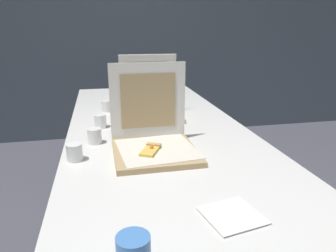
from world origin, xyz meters
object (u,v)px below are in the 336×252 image
pizza_box_front (154,140)px  pizza_box_middle (150,107)px  table (158,136)px  cup_white_near_left (75,152)px  napkin_pile (231,215)px  cup_white_far (106,106)px  cup_white_mid (100,121)px  cup_white_near_center (95,136)px

pizza_box_front → pizza_box_middle: size_ratio=1.02×
table → pizza_box_middle: bearing=90.0°
table → cup_white_near_left: size_ratio=33.36×
napkin_pile → cup_white_near_left: bearing=133.0°
pizza_box_middle → cup_white_near_left: size_ratio=5.08×
cup_white_far → cup_white_mid: bearing=-96.8°
cup_white_far → pizza_box_front: bearing=-75.8°
cup_white_far → cup_white_near_left: same height
cup_white_near_center → napkin_pile: size_ratio=0.39×
cup_white_mid → napkin_pile: 0.96m
table → pizza_box_middle: pizza_box_middle is taller
cup_white_mid → cup_white_near_left: 0.42m
napkin_pile → cup_white_near_center: bearing=119.6°
cup_white_far → cup_white_mid: 0.32m
napkin_pile → cup_white_mid: bearing=111.3°
cup_white_mid → cup_white_near_left: bearing=-103.9°
cup_white_near_left → napkin_pile: (0.45, -0.48, -0.03)m
cup_white_far → cup_white_near_center: bearing=-96.8°
pizza_box_middle → cup_white_near_left: (-0.39, -0.58, -0.02)m
table → cup_white_near_left: (-0.39, -0.35, 0.08)m
pizza_box_middle → cup_white_far: size_ratio=5.08×
table → cup_white_far: 0.46m
pizza_box_middle → cup_white_near_center: (-0.31, -0.40, -0.02)m
cup_white_mid → napkin_pile: size_ratio=0.39×
cup_white_far → cup_white_mid: same height
pizza_box_front → napkin_pile: 0.53m
pizza_box_middle → table: bearing=-88.3°
pizza_box_middle → pizza_box_front: bearing=-95.8°
table → cup_white_far: bearing=123.5°
pizza_box_front → cup_white_near_center: pizza_box_front is taller
table → cup_white_near_left: cup_white_near_left is taller
cup_white_far → napkin_pile: bearing=-75.6°
cup_white_near_center → cup_white_far: bearing=83.2°
cup_white_mid → cup_white_near_left: size_ratio=1.00×
table → napkin_pile: bearing=-85.8°
cup_white_far → napkin_pile: cup_white_far is taller
pizza_box_middle → cup_white_mid: size_ratio=5.08×
pizza_box_middle → cup_white_near_center: size_ratio=5.08×
pizza_box_middle → cup_white_far: (-0.25, 0.15, -0.02)m
cup_white_near_center → pizza_box_front: bearing=-32.0°
pizza_box_middle → napkin_pile: bearing=-85.0°
table → cup_white_near_left: bearing=-138.1°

